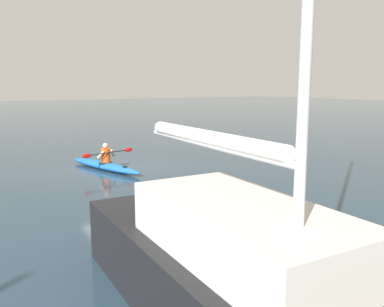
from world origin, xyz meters
The scene contains 4 objects.
ground_plane centered at (0.00, 0.00, 0.00)m, with size 160.00×160.00×0.00m, color #233847.
kayak centered at (0.46, -0.22, 0.15)m, with size 1.63×4.26×0.30m.
kayaker centered at (0.43, -0.12, 0.63)m, with size 2.26×0.68×0.75m.
sailboat_nearest_dock centered at (2.77, 11.24, 0.73)m, with size 2.47×8.35×9.02m.
Camera 1 is at (5.84, 14.43, 3.22)m, focal length 37.36 mm.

